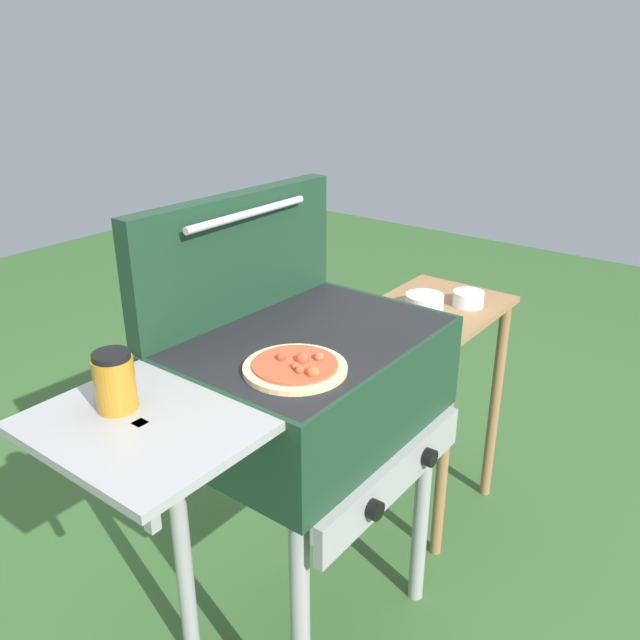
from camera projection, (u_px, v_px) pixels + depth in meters
ground_plane at (309, 622)px, 1.87m from camera, size 8.00×8.00×0.00m
grill at (305, 392)px, 1.56m from camera, size 0.96×0.53×0.90m
grill_lid_open at (237, 255)px, 1.58m from camera, size 0.63×0.09×0.30m
pizza_pepperoni at (296, 367)px, 1.35m from camera, size 0.22×0.22×0.04m
sauce_jar at (115, 381)px, 1.19m from camera, size 0.08×0.08×0.11m
prep_table at (433, 367)px, 2.14m from camera, size 0.44×0.36×0.77m
topping_bowl_near at (424, 302)px, 2.01m from camera, size 0.12×0.12×0.04m
topping_bowl_far at (468, 299)px, 2.04m from camera, size 0.10×0.10×0.04m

